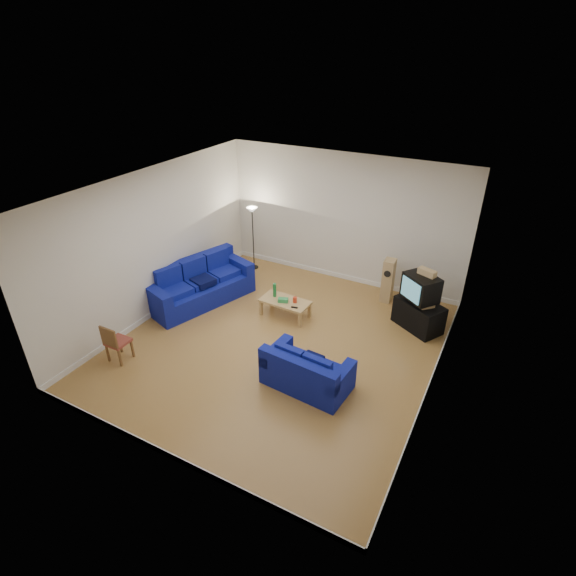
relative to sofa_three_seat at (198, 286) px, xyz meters
The scene contains 16 objects.
room 2.86m from the sofa_three_seat, 14.61° to the right, with size 6.01×6.51×3.21m.
sofa_three_seat is the anchor object (origin of this frame).
sofa_loveseat 3.87m from the sofa_three_seat, 23.48° to the right, with size 1.58×0.97×0.75m.
coffee_table 2.16m from the sofa_three_seat, ahead, with size 1.11×0.59×0.40m.
bottle 1.89m from the sofa_three_seat, 11.64° to the left, with size 0.08×0.08×0.32m, color #197233.
tissue_box 2.14m from the sofa_three_seat, ahead, with size 0.21×0.12×0.09m, color green.
red_canister 2.39m from the sofa_three_seat, ahead, with size 0.09×0.09×0.12m, color red.
remote 2.46m from the sofa_three_seat, ahead, with size 0.14×0.04×0.02m, color black.
tv_stand 5.00m from the sofa_three_seat, 14.58° to the left, with size 1.01×0.56×0.62m, color black.
av_receiver 4.99m from the sofa_three_seat, 14.51° to the left, with size 0.44×0.36×0.10m, color black.
television 4.99m from the sofa_three_seat, 14.17° to the left, with size 0.85×0.82×0.53m.
centre_speaker 5.12m from the sofa_three_seat, 14.80° to the left, with size 0.37×0.15×0.13m, color tan.
speaker_left 4.42m from the sofa_three_seat, 27.58° to the left, with size 0.26×0.34×1.05m.
speaker_right 5.10m from the sofa_three_seat, 13.11° to the left, with size 0.38×0.38×1.01m.
floor_lamp 2.31m from the sofa_three_seat, 82.81° to the left, with size 0.29×0.29×1.70m.
dining_chair 2.58m from the sofa_three_seat, 88.57° to the right, with size 0.39×0.39×0.81m.
Camera 1 is at (3.64, -6.45, 5.45)m, focal length 28.00 mm.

